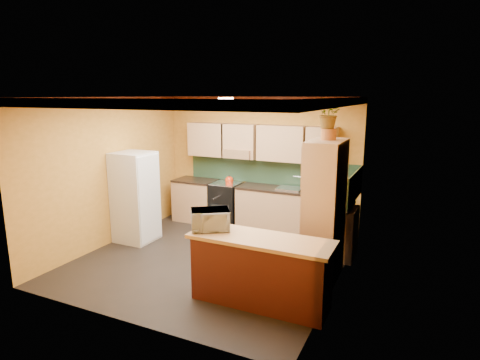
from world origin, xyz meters
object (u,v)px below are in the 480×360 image
stove (226,204)px  microwave (210,220)px  pantry (324,211)px  base_cabinets_back (253,208)px  fridge (135,197)px  breakfast_bar (260,273)px

stove → microwave: microwave is taller
pantry → base_cabinets_back: bearing=138.7°
base_cabinets_back → fridge: size_ratio=2.15×
fridge → breakfast_bar: 3.32m
base_cabinets_back → pantry: size_ratio=1.74×
base_cabinets_back → stove: stove is taller
fridge → stove: bearing=54.1°
stove → breakfast_bar: size_ratio=0.51×
breakfast_bar → fridge: bearing=158.1°
breakfast_bar → microwave: microwave is taller
fridge → pantry: size_ratio=0.81×
breakfast_bar → microwave: size_ratio=3.52×
fridge → microwave: 2.62m
base_cabinets_back → stove: size_ratio=4.01×
pantry → breakfast_bar: pantry is taller
stove → fridge: (-1.13, -1.56, 0.39)m
base_cabinets_back → breakfast_bar: (1.30, -2.79, 0.00)m
stove → fridge: size_ratio=0.54×
pantry → microwave: size_ratio=4.10×
stove → fridge: fridge is taller
pantry → microwave: bearing=-137.8°
stove → microwave: 3.09m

